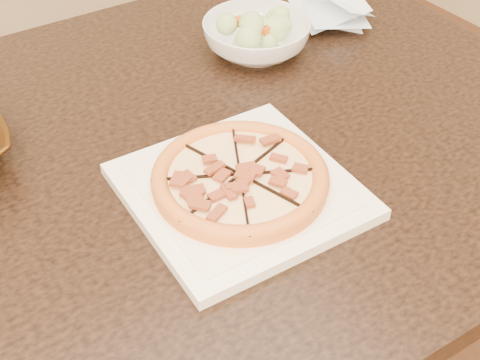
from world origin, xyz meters
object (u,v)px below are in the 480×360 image
Objects in this scene: plate at (240,190)px; salad_bowl at (256,37)px; dining_table at (127,211)px; pizza at (240,178)px.

plate is 1.58× the size of salad_bowl.
dining_table is 6.26× the size of pizza.
plate is at bearing -54.01° from dining_table.
salad_bowl is at bearing 50.89° from plate.
salad_bowl is (0.25, 0.31, 0.02)m from plate.
plate is (0.11, -0.15, 0.10)m from dining_table.
salad_bowl is (0.37, 0.16, 0.12)m from dining_table.
pizza reaches higher than dining_table.
pizza is at bearing 99.64° from plate.
pizza is at bearing -54.00° from dining_table.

